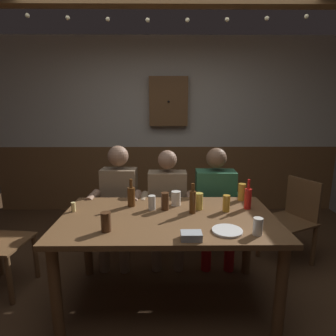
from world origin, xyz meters
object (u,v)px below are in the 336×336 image
at_px(bottle_2, 131,196).
at_px(pint_glass_1, 242,192).
at_px(table_candle, 73,207).
at_px(bottle_1, 193,201).
at_px(pint_glass_6, 258,226).
at_px(pint_glass_7, 226,203).
at_px(plate_0, 227,231).
at_px(person_2, 216,199).
at_px(person_1, 167,201).
at_px(person_0, 118,199).
at_px(pint_glass_5, 176,198).
at_px(wall_dart_cabinet, 169,102).
at_px(pint_glass_2, 199,201).
at_px(bottle_0, 248,198).
at_px(condiment_caddy, 191,236).
at_px(dining_table, 168,228).
at_px(chair_empty_near_right, 293,218).
at_px(pint_glass_4, 152,203).
at_px(pint_glass_0, 165,201).
at_px(pint_glass_3, 106,222).

relative_size(bottle_2, pint_glass_1, 1.56).
relative_size(table_candle, bottle_1, 0.32).
bearing_deg(pint_glass_6, pint_glass_7, 105.71).
bearing_deg(plate_0, person_2, 84.28).
bearing_deg(bottle_1, person_1, 107.60).
xyz_separation_m(person_0, pint_glass_5, (0.59, -0.44, 0.15)).
bearing_deg(bottle_2, person_1, 55.45).
relative_size(person_0, pint_glass_6, 10.13).
xyz_separation_m(bottle_2, wall_dart_cabinet, (0.35, 1.85, 0.84)).
distance_m(person_1, pint_glass_2, 0.64).
bearing_deg(bottle_1, person_0, 138.71).
distance_m(person_0, bottle_0, 1.33).
bearing_deg(pint_glass_1, pint_glass_7, -125.79).
distance_m(bottle_0, bottle_1, 0.49).
distance_m(condiment_caddy, bottle_0, 0.78).
bearing_deg(pint_glass_6, dining_table, 151.53).
xyz_separation_m(bottle_0, pint_glass_6, (-0.07, -0.50, -0.04)).
bearing_deg(wall_dart_cabinet, person_1, -91.12).
bearing_deg(chair_empty_near_right, pint_glass_7, 96.82).
xyz_separation_m(bottle_0, pint_glass_2, (-0.42, -0.01, -0.02)).
bearing_deg(chair_empty_near_right, bottle_1, 91.13).
bearing_deg(pint_glass_7, plate_0, -100.73).
bearing_deg(person_1, person_2, -178.99).
xyz_separation_m(pint_glass_4, pint_glass_6, (0.75, -0.48, -0.00)).
height_order(pint_glass_2, pint_glass_7, pint_glass_2).
relative_size(pint_glass_0, pint_glass_6, 1.25).
distance_m(pint_glass_3, wall_dart_cabinet, 2.55).
relative_size(bottle_1, pint_glass_5, 2.01).
bearing_deg(pint_glass_7, pint_glass_5, 159.06).
distance_m(pint_glass_0, pint_glass_1, 0.76).
bearing_deg(dining_table, bottle_0, 13.92).
distance_m(plate_0, pint_glass_4, 0.70).
height_order(person_2, pint_glass_6, person_2).
height_order(plate_0, pint_glass_2, pint_glass_2).
bearing_deg(bottle_2, pint_glass_6, -31.58).
height_order(dining_table, pint_glass_4, pint_glass_4).
bearing_deg(table_candle, person_1, 36.85).
bearing_deg(person_0, pint_glass_4, 127.66).
bearing_deg(pint_glass_7, chair_empty_near_right, 32.90).
xyz_separation_m(dining_table, person_0, (-0.52, 0.70, 0.02)).
bearing_deg(pint_glass_3, bottle_1, 27.66).
height_order(dining_table, plate_0, plate_0).
height_order(condiment_caddy, pint_glass_5, pint_glass_5).
distance_m(table_candle, pint_glass_2, 1.06).
bearing_deg(bottle_1, plate_0, -59.17).
height_order(person_2, pint_glass_0, person_2).
xyz_separation_m(pint_glass_2, pint_glass_4, (-0.40, -0.00, -0.01)).
distance_m(person_2, plate_0, 1.01).
relative_size(table_candle, wall_dart_cabinet, 0.11).
relative_size(person_0, chair_empty_near_right, 1.39).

